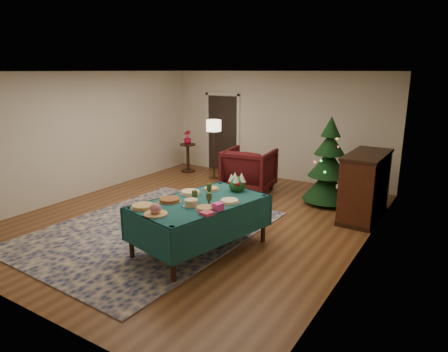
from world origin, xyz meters
The scene contains 24 objects.
room_shell centered at (0.00, 0.00, 1.35)m, with size 7.00×7.00×7.00m.
doorway centered at (-1.60, 3.48, 1.10)m, with size 1.08×0.04×2.16m.
rug centered at (-0.30, -0.94, 0.01)m, with size 3.20×4.20×0.02m, color #141C4C.
buffet_table centered at (0.88, -1.10, 0.64)m, with size 1.62×2.25×0.79m.
platter_0 centered at (0.36, -1.78, 0.82)m, with size 0.36×0.36×0.05m.
platter_1 centered at (0.71, -1.90, 0.86)m, with size 0.33×0.33×0.17m.
platter_2 centered at (0.51, -1.36, 0.82)m, with size 0.36×0.36×0.06m.
platter_3 centered at (0.91, -1.36, 0.85)m, with size 0.23×0.23×0.11m.
platter_4 centered at (1.17, -1.36, 0.82)m, with size 0.30×0.30×0.04m.
platter_5 centered at (0.54, -0.88, 0.82)m, with size 0.34×0.34×0.06m.
platter_6 centered at (1.29, -0.91, 0.82)m, with size 0.31×0.31×0.04m.
platter_7 centered at (0.70, -0.52, 0.82)m, with size 0.27×0.27×0.04m.
goblet_0 centered at (0.82, -0.75, 0.89)m, with size 0.08×0.08×0.19m.
goblet_1 centered at (1.09, -1.16, 0.89)m, with size 0.08×0.08×0.19m.
goblet_2 centered at (0.84, -1.18, 0.89)m, with size 0.08×0.08×0.19m.
napkin_stack centered at (1.30, -1.52, 0.82)m, with size 0.16×0.16×0.04m, color #DB3C65.
gift_box centered at (1.33, -1.29, 0.85)m, with size 0.13×0.13×0.11m, color #F143B2.
centerpiece centered at (1.09, -0.33, 0.93)m, with size 0.29×0.29×0.33m.
armchair centered at (0.00, 2.09, 0.54)m, with size 1.06×0.99×1.09m, color #3D0D0E.
floor_lamp centered at (-1.25, 2.50, 1.29)m, with size 0.37×0.37×1.52m.
side_table centered at (-2.29, 2.79, 0.37)m, with size 0.43×0.43×0.77m.
potted_plant centered at (-2.29, 2.79, 0.87)m, with size 0.21×0.37×0.21m, color #AE0C2A.
christmas_tree centered at (1.83, 2.14, 0.82)m, with size 1.27×1.27×1.83m.
piano centered at (2.68, 1.68, 0.61)m, with size 0.70×1.45×1.25m.
Camera 1 is at (4.24, -5.77, 2.72)m, focal length 32.00 mm.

